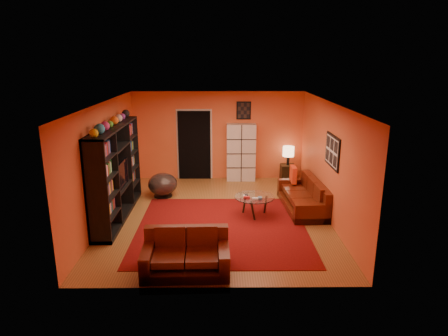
{
  "coord_description": "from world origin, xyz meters",
  "views": [
    {
      "loc": [
        0.08,
        -8.62,
        3.55
      ],
      "look_at": [
        0.15,
        0.1,
        1.12
      ],
      "focal_mm": 32.0,
      "sensor_mm": 36.0,
      "label": 1
    }
  ],
  "objects_px": {
    "table_lamp": "(288,152)",
    "side_table": "(287,173)",
    "coffee_table": "(254,199)",
    "bowl_chair": "(163,184)",
    "storage_cabinet": "(241,152)",
    "tv": "(117,175)",
    "sofa": "(306,197)",
    "loveseat": "(186,254)",
    "entertainment_unit": "(116,172)"
  },
  "relations": [
    {
      "from": "tv",
      "to": "sofa",
      "type": "relative_size",
      "value": 0.48
    },
    {
      "from": "loveseat",
      "to": "coffee_table",
      "type": "relative_size",
      "value": 1.62
    },
    {
      "from": "tv",
      "to": "loveseat",
      "type": "distance_m",
      "value": 2.98
    },
    {
      "from": "bowl_chair",
      "to": "coffee_table",
      "type": "bearing_deg",
      "value": -30.41
    },
    {
      "from": "sofa",
      "to": "side_table",
      "type": "distance_m",
      "value": 2.21
    },
    {
      "from": "sofa",
      "to": "storage_cabinet",
      "type": "height_order",
      "value": "storage_cabinet"
    },
    {
      "from": "table_lamp",
      "to": "side_table",
      "type": "bearing_deg",
      "value": -90.0
    },
    {
      "from": "entertainment_unit",
      "to": "table_lamp",
      "type": "relative_size",
      "value": 5.46
    },
    {
      "from": "entertainment_unit",
      "to": "table_lamp",
      "type": "xyz_separation_m",
      "value": [
        4.32,
        2.65,
        -0.16
      ]
    },
    {
      "from": "storage_cabinet",
      "to": "table_lamp",
      "type": "height_order",
      "value": "storage_cabinet"
    },
    {
      "from": "sofa",
      "to": "storage_cabinet",
      "type": "xyz_separation_m",
      "value": [
        -1.45,
        2.36,
        0.56
      ]
    },
    {
      "from": "side_table",
      "to": "coffee_table",
      "type": "bearing_deg",
      "value": -114.29
    },
    {
      "from": "sofa",
      "to": "side_table",
      "type": "bearing_deg",
      "value": 89.21
    },
    {
      "from": "coffee_table",
      "to": "table_lamp",
      "type": "relative_size",
      "value": 1.67
    },
    {
      "from": "loveseat",
      "to": "table_lamp",
      "type": "height_order",
      "value": "table_lamp"
    },
    {
      "from": "side_table",
      "to": "table_lamp",
      "type": "height_order",
      "value": "table_lamp"
    },
    {
      "from": "tv",
      "to": "coffee_table",
      "type": "relative_size",
      "value": 1.09
    },
    {
      "from": "side_table",
      "to": "table_lamp",
      "type": "bearing_deg",
      "value": 90.0
    },
    {
      "from": "coffee_table",
      "to": "table_lamp",
      "type": "height_order",
      "value": "table_lamp"
    },
    {
      "from": "sofa",
      "to": "storage_cabinet",
      "type": "bearing_deg",
      "value": 118.61
    },
    {
      "from": "sofa",
      "to": "bowl_chair",
      "type": "height_order",
      "value": "sofa"
    },
    {
      "from": "entertainment_unit",
      "to": "coffee_table",
      "type": "xyz_separation_m",
      "value": [
        3.13,
        -0.01,
        -0.63
      ]
    },
    {
      "from": "loveseat",
      "to": "table_lamp",
      "type": "relative_size",
      "value": 2.71
    },
    {
      "from": "entertainment_unit",
      "to": "tv",
      "type": "distance_m",
      "value": 0.11
    },
    {
      "from": "entertainment_unit",
      "to": "sofa",
      "type": "relative_size",
      "value": 1.45
    },
    {
      "from": "coffee_table",
      "to": "bowl_chair",
      "type": "distance_m",
      "value": 2.66
    },
    {
      "from": "table_lamp",
      "to": "sofa",
      "type": "bearing_deg",
      "value": -87.76
    },
    {
      "from": "coffee_table",
      "to": "table_lamp",
      "type": "bearing_deg",
      "value": 65.71
    },
    {
      "from": "entertainment_unit",
      "to": "side_table",
      "type": "xyz_separation_m",
      "value": [
        4.32,
        2.65,
        -0.8
      ]
    },
    {
      "from": "tv",
      "to": "entertainment_unit",
      "type": "bearing_deg",
      "value": 30.08
    },
    {
      "from": "bowl_chair",
      "to": "side_table",
      "type": "xyz_separation_m",
      "value": [
        3.49,
        1.31,
        -0.08
      ]
    },
    {
      "from": "entertainment_unit",
      "to": "side_table",
      "type": "relative_size",
      "value": 6.0
    },
    {
      "from": "storage_cabinet",
      "to": "side_table",
      "type": "height_order",
      "value": "storage_cabinet"
    },
    {
      "from": "bowl_chair",
      "to": "side_table",
      "type": "height_order",
      "value": "bowl_chair"
    },
    {
      "from": "bowl_chair",
      "to": "loveseat",
      "type": "bearing_deg",
      "value": -76.15
    },
    {
      "from": "coffee_table",
      "to": "loveseat",
      "type": "bearing_deg",
      "value": -119.55
    },
    {
      "from": "sofa",
      "to": "table_lamp",
      "type": "distance_m",
      "value": 2.29
    },
    {
      "from": "entertainment_unit",
      "to": "storage_cabinet",
      "type": "bearing_deg",
      "value": 43.46
    },
    {
      "from": "storage_cabinet",
      "to": "bowl_chair",
      "type": "xyz_separation_m",
      "value": [
        -2.12,
        -1.46,
        -0.51
      ]
    },
    {
      "from": "side_table",
      "to": "sofa",
      "type": "bearing_deg",
      "value": -87.76
    },
    {
      "from": "storage_cabinet",
      "to": "side_table",
      "type": "bearing_deg",
      "value": -5.72
    },
    {
      "from": "entertainment_unit",
      "to": "loveseat",
      "type": "xyz_separation_m",
      "value": [
        1.76,
        -2.42,
        -0.76
      ]
    },
    {
      "from": "tv",
      "to": "sofa",
      "type": "bearing_deg",
      "value": -83.11
    },
    {
      "from": "tv",
      "to": "sofa",
      "type": "distance_m",
      "value": 4.45
    },
    {
      "from": "tv",
      "to": "side_table",
      "type": "xyz_separation_m",
      "value": [
        4.27,
        2.73,
        -0.76
      ]
    },
    {
      "from": "loveseat",
      "to": "coffee_table",
      "type": "xyz_separation_m",
      "value": [
        1.37,
        2.41,
        0.13
      ]
    },
    {
      "from": "entertainment_unit",
      "to": "table_lamp",
      "type": "height_order",
      "value": "entertainment_unit"
    },
    {
      "from": "coffee_table",
      "to": "storage_cabinet",
      "type": "xyz_separation_m",
      "value": [
        -0.17,
        2.81,
        0.42
      ]
    },
    {
      "from": "entertainment_unit",
      "to": "tv",
      "type": "xyz_separation_m",
      "value": [
        0.05,
        -0.09,
        -0.04
      ]
    },
    {
      "from": "tv",
      "to": "side_table",
      "type": "relative_size",
      "value": 2.0
    }
  ]
}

